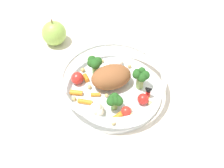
{
  "coord_description": "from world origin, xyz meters",
  "views": [
    {
      "loc": [
        -0.36,
        0.32,
        0.57
      ],
      "look_at": [
        -0.01,
        0.0,
        0.03
      ],
      "focal_mm": 47.01,
      "sensor_mm": 36.0,
      "label": 1
    }
  ],
  "objects": [
    {
      "name": "ground_plane",
      "position": [
        0.0,
        0.0,
        0.0
      ],
      "size": [
        2.4,
        2.4,
        0.0
      ],
      "primitive_type": "plane",
      "color": "silver"
    },
    {
      "name": "food_container",
      "position": [
        -0.01,
        0.0,
        0.03
      ],
      "size": [
        0.26,
        0.26,
        0.07
      ],
      "color": "white",
      "rests_on": "ground_plane"
    },
    {
      "name": "loose_apple",
      "position": [
        0.24,
        -0.01,
        0.04
      ],
      "size": [
        0.07,
        0.07,
        0.08
      ],
      "color": "#8CB74C",
      "rests_on": "ground_plane"
    },
    {
      "name": "folded_napkin",
      "position": [
        -0.21,
        -0.08,
        0.0
      ],
      "size": [
        0.15,
        0.16,
        0.01
      ],
      "primitive_type": "cube",
      "rotation": [
        0.0,
        0.0,
        0.15
      ],
      "color": "white",
      "rests_on": "ground_plane"
    }
  ]
}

